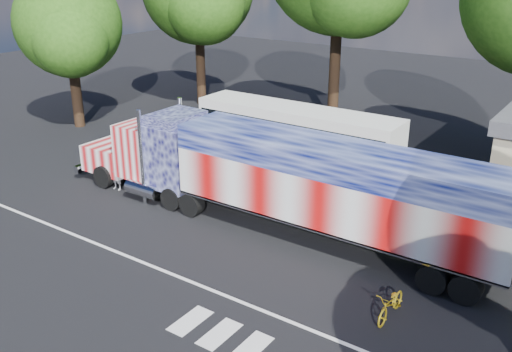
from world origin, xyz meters
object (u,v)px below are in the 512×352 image
Objects in this scene: coach_bus at (296,137)px; tree_w_a at (69,24)px; semi_truck at (278,178)px; woman at (116,172)px; bicycle at (391,304)px.

tree_w_a is at bearing -174.54° from coach_bus.
semi_truck is 9.14m from woman.
tree_w_a is (-19.45, 5.34, 4.45)m from semi_truck.
woman is at bearing -126.32° from coach_bus.
tree_w_a is (-25.98, 8.70, 6.31)m from bicycle.
tree_w_a is at bearing 162.06° from bicycle.
semi_truck is 11.76× the size of woman.
coach_bus is at bearing 5.46° from tree_w_a.
semi_truck is 20.65m from tree_w_a.
coach_bus is 17.07m from tree_w_a.
coach_bus is 9.75m from woman.
semi_truck is 7.63m from coach_bus.
coach_bus is 14.20m from bicycle.
tree_w_a reaches higher than bicycle.
woman is (-8.97, -0.94, -1.44)m from semi_truck.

